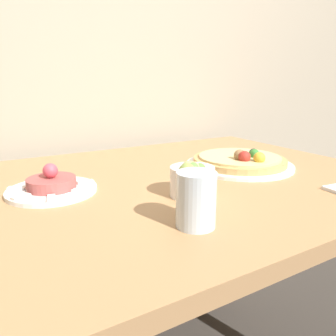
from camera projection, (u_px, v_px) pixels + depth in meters
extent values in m
cube|color=tan|center=(101.00, 13.00, 1.25)|extent=(8.00, 0.05, 2.60)
cube|color=#AD7F51|center=(181.00, 182.00, 0.91)|extent=(1.13, 0.89, 0.03)
cylinder|color=#AD7F51|center=(225.00, 224.00, 1.58)|extent=(0.06, 0.06, 0.76)
cylinder|color=white|center=(239.00, 165.00, 1.00)|extent=(0.32, 0.32, 0.01)
cylinder|color=tan|center=(239.00, 161.00, 1.00)|extent=(0.28, 0.28, 0.02)
cylinder|color=#E0C684|center=(240.00, 157.00, 0.99)|extent=(0.25, 0.25, 0.01)
sphere|color=black|center=(254.00, 153.00, 0.99)|extent=(0.03, 0.03, 0.03)
sphere|color=#B22D23|center=(244.00, 157.00, 0.93)|extent=(0.03, 0.03, 0.03)
sphere|color=gold|center=(259.00, 158.00, 0.92)|extent=(0.03, 0.03, 0.03)
sphere|color=#997047|center=(240.00, 155.00, 0.95)|extent=(0.04, 0.04, 0.04)
sphere|color=#387F33|center=(254.00, 154.00, 0.98)|extent=(0.03, 0.03, 0.03)
cylinder|color=white|center=(52.00, 190.00, 0.77)|extent=(0.21, 0.21, 0.01)
cylinder|color=#B2514C|center=(52.00, 183.00, 0.76)|extent=(0.11, 0.11, 0.03)
sphere|color=#DB4C5B|center=(50.00, 171.00, 0.76)|extent=(0.03, 0.03, 0.03)
cube|color=white|center=(85.00, 182.00, 0.81)|extent=(0.04, 0.02, 0.01)
cube|color=white|center=(67.00, 177.00, 0.84)|extent=(0.04, 0.04, 0.01)
cube|color=white|center=(38.00, 180.00, 0.82)|extent=(0.02, 0.04, 0.01)
cube|color=white|center=(17.00, 188.00, 0.76)|extent=(0.04, 0.03, 0.01)
cube|color=white|center=(21.00, 197.00, 0.70)|extent=(0.04, 0.03, 0.01)
cube|color=white|center=(51.00, 198.00, 0.69)|extent=(0.02, 0.04, 0.01)
cube|color=white|center=(80.00, 191.00, 0.74)|extent=(0.04, 0.04, 0.01)
cylinder|color=white|center=(192.00, 181.00, 0.74)|extent=(0.10, 0.10, 0.07)
sphere|color=#B7BC70|center=(189.00, 169.00, 0.73)|extent=(0.04, 0.04, 0.04)
sphere|color=#668E42|center=(192.00, 170.00, 0.72)|extent=(0.04, 0.04, 0.04)
sphere|color=#8EA34C|center=(187.00, 171.00, 0.71)|extent=(0.04, 0.04, 0.04)
sphere|color=#B7BC70|center=(193.00, 169.00, 0.73)|extent=(0.04, 0.04, 0.04)
sphere|color=#668E42|center=(191.00, 169.00, 0.74)|extent=(0.03, 0.03, 0.03)
sphere|color=#668E42|center=(200.00, 169.00, 0.73)|extent=(0.03, 0.03, 0.03)
cylinder|color=silver|center=(196.00, 200.00, 0.58)|extent=(0.07, 0.07, 0.10)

